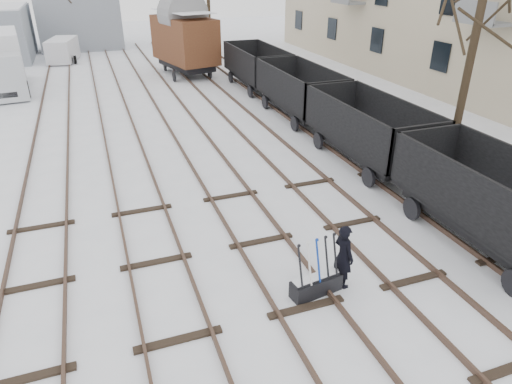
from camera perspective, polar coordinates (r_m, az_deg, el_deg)
The scene contains 15 objects.
ground at distance 11.03m, azimuth 6.27°, elevation -14.25°, with size 120.00×120.00×0.00m, color white.
tracks at distance 22.56m, azimuth -8.98°, elevation 8.06°, with size 13.90×52.00×0.16m.
shed_right at distance 47.62m, azimuth -21.13°, elevation 19.23°, with size 7.00×6.00×4.50m.
ground_frame at distance 11.31m, azimuth 7.52°, elevation -11.29°, with size 1.35×0.62×1.49m.
worker at distance 11.36m, azimuth 10.88°, elevation -7.86°, with size 0.62×0.40×1.69m, color black.
freight_wagon_a at distance 14.22m, azimuth 27.58°, elevation -2.60°, with size 2.46×6.16×2.51m.
freight_wagon_b at distance 18.61m, azimuth 13.76°, elevation 6.41°, with size 2.46×6.16×2.51m.
freight_wagon_c at distance 23.92m, azimuth 5.44°, elevation 11.57°, with size 2.46×6.16×2.51m.
freight_wagon_d at distance 29.66m, azimuth 0.08°, elevation 14.69°, with size 2.46×6.16×2.51m.
box_van_wagon at distance 33.58m, azimuth -8.94°, elevation 18.47°, with size 4.14×6.11×4.27m.
lorry at distance 32.87m, azimuth -29.38°, elevation 14.02°, with size 3.11×7.77×3.43m.
panel_van at distance 41.09m, azimuth -23.01°, elevation 16.05°, with size 2.55×4.31×1.78m.
tree_near at distance 18.92m, azimuth 24.76°, elevation 12.52°, with size 0.30×0.30×6.60m, color black.
tree_far_left at distance 45.26m, azimuth -22.23°, elevation 19.38°, with size 0.30×0.30×5.51m, color black.
tree_far_right at distance 41.65m, azimuth -5.95°, elevation 22.16°, with size 0.30×0.30×7.78m, color black.
Camera 1 is at (-3.91, -7.36, 7.23)m, focal length 32.00 mm.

